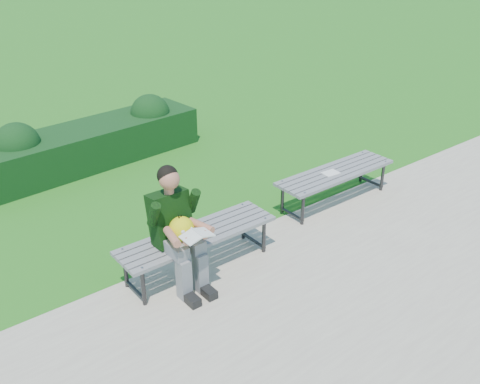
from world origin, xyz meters
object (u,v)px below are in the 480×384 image
hedge (88,142)px  paper_sheet (331,173)px  bench_left (198,238)px  seated_boy (177,226)px  bench_right (336,175)px

hedge → paper_sheet: 3.86m
bench_left → paper_sheet: 2.26m
seated_boy → bench_right: bearing=6.0°
paper_sheet → bench_right: bearing=0.0°
bench_right → paper_sheet: bearing=180.0°
seated_boy → bench_left: bearing=17.9°
hedge → bench_right: 3.91m
bench_left → bench_right: (2.35, 0.18, 0.00)m
hedge → bench_left: 3.52m
paper_sheet → seated_boy: bearing=-173.7°
bench_right → paper_sheet: 0.12m
hedge → seated_boy: size_ratio=2.84×
bench_right → hedge: bearing=121.9°
hedge → paper_sheet: bearing=-59.4°
hedge → seated_boy: seated_boy is taller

